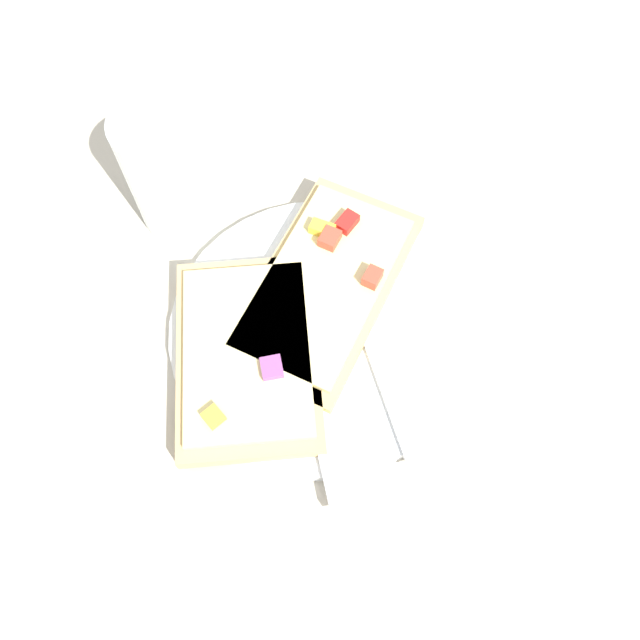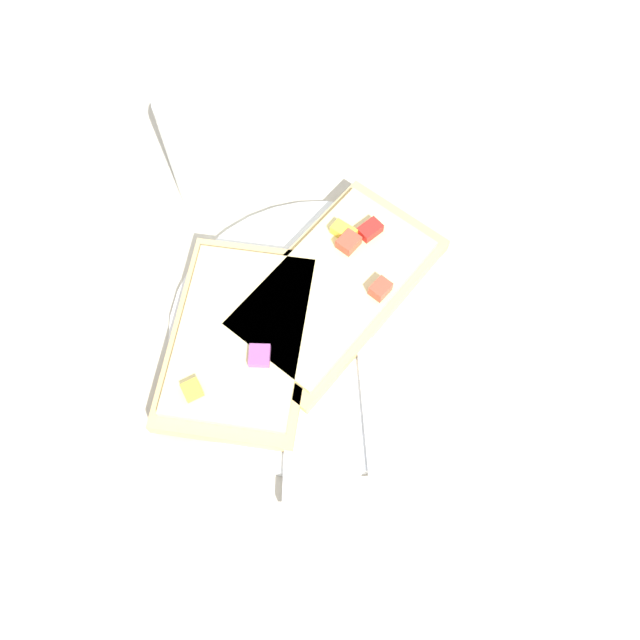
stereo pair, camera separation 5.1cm
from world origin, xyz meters
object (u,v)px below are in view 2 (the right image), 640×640
plate (320,328)px  pizza_slice_corner (242,338)px  knife (297,396)px  pizza_slice_main (334,287)px  drinking_glass (209,147)px  fork (363,329)px

plate → pizza_slice_corner: pizza_slice_corner is taller
knife → pizza_slice_main: pizza_slice_main is taller
knife → drinking_glass: bearing=21.1°
drinking_glass → knife: bearing=12.3°
plate → fork: size_ratio=1.10×
pizza_slice_main → drinking_glass: bearing=-98.5°
knife → pizza_slice_main: bearing=-16.8°
knife → pizza_slice_corner: pizza_slice_corner is taller
pizza_slice_main → pizza_slice_corner: (0.04, -0.08, -0.00)m
pizza_slice_corner → drinking_glass: 0.17m
plate → pizza_slice_main: size_ratio=1.18×
fork → drinking_glass: (-0.17, -0.11, 0.04)m
knife → drinking_glass: drinking_glass is taller
plate → pizza_slice_main: bearing=151.6°
knife → drinking_glass: 0.23m
pizza_slice_corner → drinking_glass: drinking_glass is taller
plate → fork: fork is taller
plate → pizza_slice_main: (-0.03, 0.02, 0.02)m
pizza_slice_corner → knife: bearing=-128.1°
fork → pizza_slice_corner: 0.10m
pizza_slice_main → drinking_glass: (-0.13, -0.09, 0.04)m
knife → drinking_glass: size_ratio=1.77×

